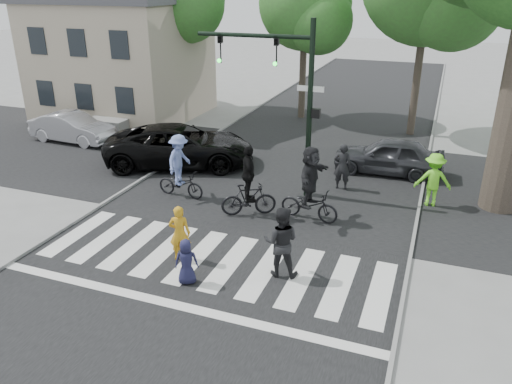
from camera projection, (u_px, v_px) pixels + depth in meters
ground at (197, 279)px, 12.81m from camera, size 120.00×120.00×0.00m
road_stem at (263, 203)px, 17.11m from camera, size 10.00×70.00×0.01m
road_cross at (289, 174)px, 19.69m from camera, size 70.00×10.00×0.01m
curb_left at (137, 183)px, 18.73m from camera, size 0.10×70.00×0.10m
curb_right at (416, 226)px, 15.46m from camera, size 0.10×70.00×0.10m
crosswalk at (208, 266)px, 13.37m from camera, size 10.00×3.85×0.01m
traffic_signal at (286, 84)px, 16.50m from camera, size 4.45×0.29×6.00m
bg_tree_2 at (309, 8)px, 25.43m from camera, size 5.04×4.80×8.40m
house at (121, 45)px, 27.09m from camera, size 8.40×8.10×8.82m
pedestrian_woman at (180, 233)px, 13.38m from camera, size 0.67×0.54×1.60m
pedestrian_child at (186, 262)px, 12.40m from camera, size 0.70×0.59×1.21m
pedestrian_adult at (281, 242)px, 12.64m from camera, size 1.04×0.88×1.90m
cyclist_left at (180, 170)px, 17.31m from camera, size 1.82×1.20×2.26m
cyclist_mid at (249, 187)px, 15.94m from camera, size 1.81×1.29×2.34m
cyclist_right at (310, 188)px, 15.58m from camera, size 1.99×1.85×2.43m
car_suv at (180, 146)px, 20.38m from camera, size 6.56×4.71×1.66m
car_silver at (72, 128)px, 23.43m from camera, size 4.23×1.62×1.37m
car_grey at (388, 156)px, 19.57m from camera, size 4.24×1.79×1.43m
bystander_hivis at (433, 180)px, 16.65m from camera, size 1.27×0.84×1.84m
bystander_dark at (342, 166)px, 18.01m from camera, size 0.67×0.48×1.73m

